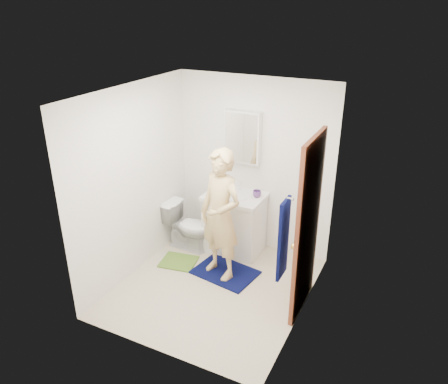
{
  "coord_description": "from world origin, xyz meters",
  "views": [
    {
      "loc": [
        2.08,
        -3.94,
        3.3
      ],
      "look_at": [
        0.02,
        0.25,
        1.19
      ],
      "focal_mm": 35.0,
      "sensor_mm": 36.0,
      "label": 1
    }
  ],
  "objects_px": {
    "toothbrush_cup": "(257,194)",
    "man": "(220,215)",
    "towel": "(283,239)",
    "soap_dispenser": "(215,188)",
    "toilet": "(188,226)",
    "medicine_cabinet": "(243,137)",
    "vanity_cabinet": "(234,224)"
  },
  "relations": [
    {
      "from": "medicine_cabinet",
      "to": "toilet",
      "type": "xyz_separation_m",
      "value": [
        -0.61,
        -0.46,
        -1.26
      ]
    },
    {
      "from": "toilet",
      "to": "man",
      "type": "height_order",
      "value": "man"
    },
    {
      "from": "towel",
      "to": "toothbrush_cup",
      "type": "distance_m",
      "value": 1.83
    },
    {
      "from": "toothbrush_cup",
      "to": "towel",
      "type": "bearing_deg",
      "value": -60.24
    },
    {
      "from": "toilet",
      "to": "soap_dispenser",
      "type": "distance_m",
      "value": 0.71
    },
    {
      "from": "towel",
      "to": "soap_dispenser",
      "type": "relative_size",
      "value": 4.74
    },
    {
      "from": "vanity_cabinet",
      "to": "soap_dispenser",
      "type": "xyz_separation_m",
      "value": [
        -0.25,
        -0.09,
        0.53
      ]
    },
    {
      "from": "toilet",
      "to": "medicine_cabinet",
      "type": "bearing_deg",
      "value": -50.66
    },
    {
      "from": "vanity_cabinet",
      "to": "toothbrush_cup",
      "type": "xyz_separation_m",
      "value": [
        0.29,
        0.07,
        0.5
      ]
    },
    {
      "from": "vanity_cabinet",
      "to": "toilet",
      "type": "relative_size",
      "value": 1.18
    },
    {
      "from": "towel",
      "to": "toothbrush_cup",
      "type": "bearing_deg",
      "value": 119.76
    },
    {
      "from": "towel",
      "to": "toilet",
      "type": "relative_size",
      "value": 1.18
    },
    {
      "from": "soap_dispenser",
      "to": "man",
      "type": "xyz_separation_m",
      "value": [
        0.36,
        -0.55,
        -0.07
      ]
    },
    {
      "from": "vanity_cabinet",
      "to": "toothbrush_cup",
      "type": "relative_size",
      "value": 7.0
    },
    {
      "from": "medicine_cabinet",
      "to": "toilet",
      "type": "distance_m",
      "value": 1.47
    },
    {
      "from": "towel",
      "to": "vanity_cabinet",
      "type": "bearing_deg",
      "value": 128.47
    },
    {
      "from": "vanity_cabinet",
      "to": "toothbrush_cup",
      "type": "bearing_deg",
      "value": 13.77
    },
    {
      "from": "toilet",
      "to": "soap_dispenser",
      "type": "bearing_deg",
      "value": -64.97
    },
    {
      "from": "vanity_cabinet",
      "to": "man",
      "type": "height_order",
      "value": "man"
    },
    {
      "from": "vanity_cabinet",
      "to": "man",
      "type": "xyz_separation_m",
      "value": [
        0.11,
        -0.64,
        0.46
      ]
    },
    {
      "from": "medicine_cabinet",
      "to": "toothbrush_cup",
      "type": "height_order",
      "value": "medicine_cabinet"
    },
    {
      "from": "toilet",
      "to": "man",
      "type": "bearing_deg",
      "value": -117.29
    },
    {
      "from": "towel",
      "to": "man",
      "type": "xyz_separation_m",
      "value": [
        -1.07,
        0.85,
        -0.39
      ]
    },
    {
      "from": "toothbrush_cup",
      "to": "man",
      "type": "bearing_deg",
      "value": -104.61
    },
    {
      "from": "medicine_cabinet",
      "to": "soap_dispenser",
      "type": "xyz_separation_m",
      "value": [
        -0.25,
        -0.31,
        -0.67
      ]
    },
    {
      "from": "man",
      "to": "towel",
      "type": "bearing_deg",
      "value": -19.19
    },
    {
      "from": "towel",
      "to": "toilet",
      "type": "bearing_deg",
      "value": 145.01
    },
    {
      "from": "vanity_cabinet",
      "to": "man",
      "type": "bearing_deg",
      "value": -80.67
    },
    {
      "from": "towel",
      "to": "soap_dispenser",
      "type": "xyz_separation_m",
      "value": [
        -1.43,
        1.4,
        -0.32
      ]
    },
    {
      "from": "vanity_cabinet",
      "to": "man",
      "type": "relative_size",
      "value": 0.48
    },
    {
      "from": "medicine_cabinet",
      "to": "toothbrush_cup",
      "type": "distance_m",
      "value": 0.78
    },
    {
      "from": "toilet",
      "to": "toothbrush_cup",
      "type": "relative_size",
      "value": 5.92
    }
  ]
}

